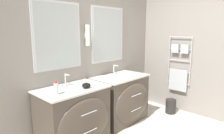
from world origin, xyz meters
TOP-DOWN VIEW (x-y plane):
  - wall_back at (-0.00, 1.76)m, footprint 4.94×0.16m
  - wall_right at (1.70, 0.78)m, footprint 0.13×3.60m
  - vanity_left at (-0.64, 1.37)m, footprint 1.01×0.69m
  - vanity_right at (0.42, 1.37)m, footprint 1.01×0.69m
  - faucet_left at (-0.64, 1.56)m, footprint 0.17×0.12m
  - faucet_right at (0.42, 1.56)m, footprint 0.17×0.12m
  - toiletry_bottle at (-0.96, 1.31)m, footprint 0.06×0.06m
  - amenity_bowl at (-0.50, 1.26)m, footprint 0.13×0.13m
  - waste_bin at (1.39, 0.87)m, footprint 0.21×0.21m

SIDE VIEW (x-z plane):
  - waste_bin at x=1.39m, z-range 0.01..0.29m
  - vanity_left at x=-0.64m, z-range 0.01..0.86m
  - vanity_right at x=0.42m, z-range 0.01..0.86m
  - amenity_bowl at x=-0.50m, z-range 0.86..0.93m
  - toiletry_bottle at x=-0.96m, z-range 0.85..1.03m
  - faucet_left at x=-0.64m, z-range 0.85..1.04m
  - faucet_right at x=0.42m, z-range 0.85..1.04m
  - wall_right at x=1.70m, z-range -0.01..2.59m
  - wall_back at x=0.00m, z-range 0.01..2.61m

